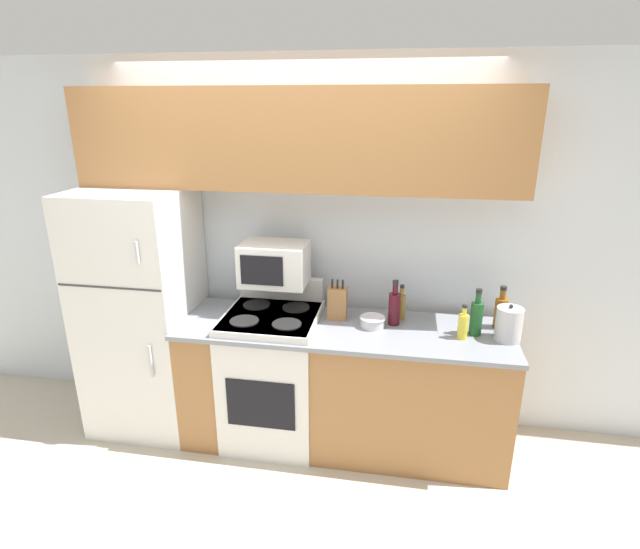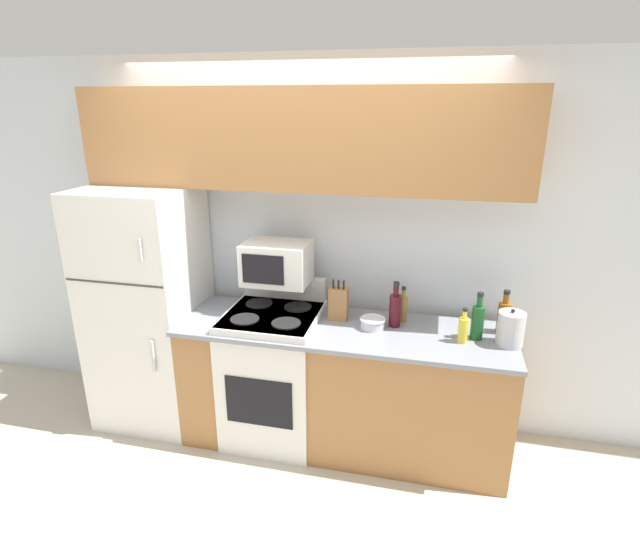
% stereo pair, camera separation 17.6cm
% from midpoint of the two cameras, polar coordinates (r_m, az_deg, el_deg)
% --- Properties ---
extents(ground_plane, '(12.00, 12.00, 0.00)m').
position_cam_midpoint_polar(ground_plane, '(3.52, -5.89, -20.68)').
color(ground_plane, beige).
extents(wall_back, '(8.00, 0.05, 2.55)m').
position_cam_midpoint_polar(wall_back, '(3.54, -3.50, 3.13)').
color(wall_back, silver).
rests_on(wall_back, ground_plane).
extents(lower_cabinets, '(2.13, 0.66, 0.88)m').
position_cam_midpoint_polar(lower_cabinets, '(3.44, 1.11, -12.51)').
color(lower_cabinets, '#9E6B3D').
rests_on(lower_cabinets, ground_plane).
extents(refrigerator, '(0.71, 0.71, 1.72)m').
position_cam_midpoint_polar(refrigerator, '(3.74, -20.91, -4.03)').
color(refrigerator, silver).
rests_on(refrigerator, ground_plane).
extents(upper_cabinets, '(2.84, 0.33, 0.62)m').
position_cam_midpoint_polar(upper_cabinets, '(3.23, -4.57, 15.15)').
color(upper_cabinets, '#9E6B3D').
rests_on(upper_cabinets, refrigerator).
extents(stove, '(0.62, 0.64, 1.09)m').
position_cam_midpoint_polar(stove, '(3.51, -6.83, -11.30)').
color(stove, silver).
rests_on(stove, ground_plane).
extents(microwave, '(0.44, 0.31, 0.28)m').
position_cam_midpoint_polar(microwave, '(3.33, -6.74, 1.23)').
color(microwave, silver).
rests_on(microwave, stove).
extents(knife_block, '(0.12, 0.09, 0.28)m').
position_cam_midpoint_polar(knife_block, '(3.29, 0.47, -3.29)').
color(knife_block, '#9E6B3D').
rests_on(knife_block, lower_cabinets).
extents(bowl, '(0.17, 0.17, 0.07)m').
position_cam_midpoint_polar(bowl, '(3.21, 4.46, -5.37)').
color(bowl, silver).
rests_on(bowl, lower_cabinets).
extents(bottle_whiskey, '(0.08, 0.08, 0.28)m').
position_cam_midpoint_polar(bottle_whiskey, '(3.33, 18.54, -4.06)').
color(bottle_whiskey, brown).
rests_on(bottle_whiskey, lower_cabinets).
extents(bottle_wine_red, '(0.08, 0.08, 0.30)m').
position_cam_midpoint_polar(bottle_wine_red, '(3.23, 6.95, -3.75)').
color(bottle_wine_red, '#470F19').
rests_on(bottle_wine_red, lower_cabinets).
extents(bottle_cooking_spray, '(0.06, 0.06, 0.22)m').
position_cam_midpoint_polar(bottle_cooking_spray, '(3.13, 14.47, -5.65)').
color(bottle_cooking_spray, gold).
rests_on(bottle_cooking_spray, lower_cabinets).
extents(bottle_wine_green, '(0.08, 0.08, 0.30)m').
position_cam_midpoint_polar(bottle_wine_green, '(3.19, 15.94, -4.69)').
color(bottle_wine_green, '#194C23').
rests_on(bottle_wine_green, lower_cabinets).
extents(bottle_vinegar, '(0.06, 0.06, 0.24)m').
position_cam_midpoint_polar(bottle_vinegar, '(3.32, 7.76, -3.58)').
color(bottle_vinegar, olive).
rests_on(bottle_vinegar, lower_cabinets).
extents(kettle, '(0.16, 0.16, 0.23)m').
position_cam_midpoint_polar(kettle, '(3.18, 19.31, -5.38)').
color(kettle, '#B7B7BC').
rests_on(kettle, lower_cabinets).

